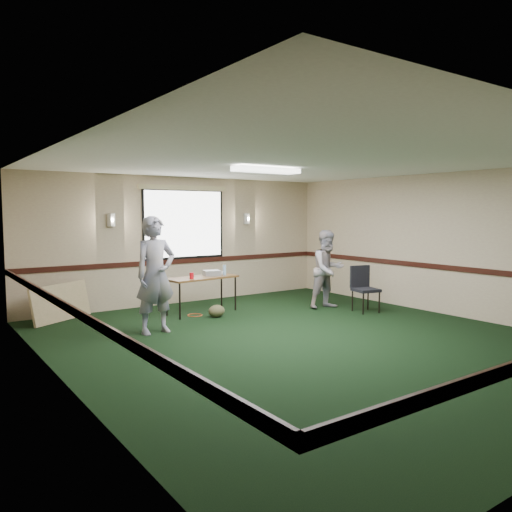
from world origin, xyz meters
TOP-DOWN VIEW (x-y plane):
  - ground at (0.00, 0.00)m, footprint 8.00×8.00m
  - room_shell at (0.00, 2.12)m, footprint 8.00×8.02m
  - folding_table at (-0.26, 2.75)m, footprint 1.47×0.71m
  - projector at (-0.02, 2.79)m, footprint 0.37×0.33m
  - game_console at (0.23, 2.89)m, footprint 0.20×0.17m
  - red_cup at (-0.56, 2.59)m, footprint 0.08×0.08m
  - water_bottle at (0.22, 2.70)m, footprint 0.06×0.06m
  - duffel_bag at (-0.23, 2.25)m, footprint 0.40×0.36m
  - cable_coil at (-0.50, 2.60)m, footprint 0.29×0.29m
  - folded_table at (-2.68, 3.60)m, footprint 1.21×0.83m
  - conference_chair at (2.42, 1.06)m, footprint 0.53×0.54m
  - person_left at (-1.65, 1.75)m, footprint 0.73×0.51m
  - person_right at (2.08, 1.71)m, footprint 0.82×0.66m

SIDE VIEW (x-z plane):
  - ground at x=0.00m, z-range 0.00..0.00m
  - cable_coil at x=-0.50m, z-range 0.00..0.01m
  - duffel_bag at x=-0.23m, z-range 0.00..0.23m
  - folded_table at x=-2.68m, z-range 0.00..0.66m
  - conference_chair at x=2.42m, z-range 0.08..0.97m
  - folding_table at x=-0.26m, z-range 0.30..1.01m
  - game_console at x=0.23m, z-range 0.71..0.75m
  - projector at x=-0.02m, z-range 0.71..0.81m
  - red_cup at x=-0.56m, z-range 0.71..0.82m
  - person_right at x=2.08m, z-range 0.00..1.59m
  - water_bottle at x=0.22m, z-range 0.71..0.91m
  - person_left at x=-1.65m, z-range 0.00..1.89m
  - room_shell at x=0.00m, z-range -2.42..5.58m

